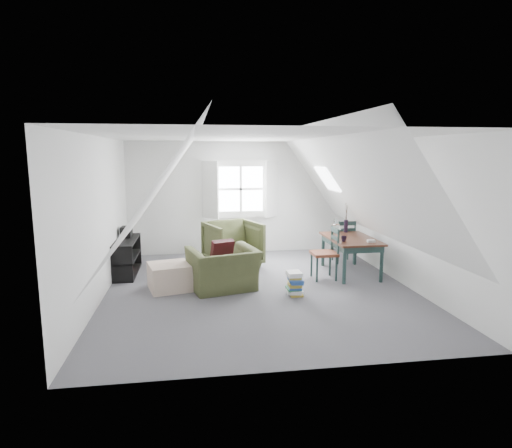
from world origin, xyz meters
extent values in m
plane|color=#525156|center=(0.00, 0.00, 0.00)|extent=(5.50, 5.50, 0.00)
plane|color=white|center=(0.00, 0.00, 2.50)|extent=(5.50, 5.50, 0.00)
plane|color=silver|center=(0.00, 2.75, 1.25)|extent=(5.00, 0.00, 5.00)
plane|color=silver|center=(0.00, -2.75, 1.25)|extent=(5.00, 0.00, 5.00)
plane|color=silver|center=(-2.50, 0.00, 1.25)|extent=(0.00, 5.50, 5.50)
plane|color=silver|center=(2.50, 0.00, 1.25)|extent=(0.00, 5.50, 5.50)
plane|color=white|center=(-1.55, 0.00, 1.78)|extent=(3.19, 5.50, 4.48)
plane|color=white|center=(1.55, 0.00, 1.78)|extent=(3.19, 5.50, 4.48)
cube|color=white|center=(0.00, 2.73, 1.45)|extent=(1.30, 0.04, 1.30)
cube|color=white|center=(-0.68, 2.57, 1.45)|extent=(0.35, 0.35, 1.25)
cube|color=white|center=(0.68, 2.57, 1.45)|extent=(0.35, 0.35, 1.25)
cube|color=white|center=(0.00, 2.72, 1.45)|extent=(1.00, 0.02, 1.00)
cube|color=white|center=(0.00, 2.70, 1.45)|extent=(1.08, 0.04, 0.05)
cube|color=white|center=(0.00, 2.70, 1.45)|extent=(0.05, 0.04, 1.08)
cube|color=white|center=(1.55, 1.30, 1.75)|extent=(0.35, 0.75, 0.47)
imported|color=#3D4323|center=(-0.60, 0.07, 0.00)|extent=(1.27, 1.17, 0.69)
imported|color=#3D4323|center=(-0.30, 1.51, 0.00)|extent=(1.25, 1.27, 0.91)
cube|color=#3B1015|center=(-0.60, 0.22, 0.62)|extent=(0.43, 0.34, 0.39)
cube|color=#C0A590|center=(-1.48, 0.20, 0.22)|extent=(0.78, 0.78, 0.43)
cube|color=#371B11|center=(1.83, 0.67, 0.67)|extent=(0.82, 1.37, 0.04)
cube|color=#213734|center=(1.83, 0.67, 0.59)|extent=(0.73, 1.28, 0.11)
cylinder|color=#213734|center=(1.49, 0.06, 0.32)|extent=(0.06, 0.06, 0.65)
cylinder|color=#213734|center=(2.17, 0.06, 0.32)|extent=(0.06, 0.06, 0.65)
cylinder|color=#213734|center=(1.49, 1.28, 0.32)|extent=(0.06, 0.06, 0.65)
cylinder|color=#213734|center=(2.17, 1.28, 0.32)|extent=(0.06, 0.06, 0.65)
sphere|color=silver|center=(1.68, 1.12, 0.80)|extent=(0.20, 0.20, 0.20)
cylinder|color=silver|center=(1.68, 1.12, 0.93)|extent=(0.06, 0.06, 0.11)
cylinder|color=black|center=(1.93, 1.22, 0.81)|extent=(0.08, 0.08, 0.25)
cylinder|color=#3F2D1E|center=(1.93, 1.22, 1.09)|extent=(0.03, 0.05, 0.45)
cylinder|color=#3F2D1E|center=(1.95, 1.23, 1.09)|extent=(0.04, 0.06, 0.45)
cylinder|color=#3F2D1E|center=(1.92, 1.21, 1.09)|extent=(0.05, 0.07, 0.44)
imported|color=black|center=(1.58, 0.37, 0.69)|extent=(0.13, 0.13, 0.10)
cube|color=white|center=(2.03, 0.22, 0.71)|extent=(0.14, 0.10, 0.04)
cube|color=maroon|center=(2.00, 1.52, 0.45)|extent=(0.42, 0.42, 0.05)
cylinder|color=#213734|center=(2.17, 1.69, 0.21)|extent=(0.04, 0.04, 0.43)
cylinder|color=#213734|center=(2.17, 1.35, 0.21)|extent=(0.04, 0.04, 0.43)
cylinder|color=#213734|center=(1.83, 1.69, 0.21)|extent=(0.04, 0.04, 0.43)
cylinder|color=#213734|center=(1.83, 1.35, 0.21)|extent=(0.04, 0.04, 0.43)
cylinder|color=#213734|center=(2.17, 1.33, 0.67)|extent=(0.04, 0.04, 0.45)
cylinder|color=#213734|center=(1.83, 1.33, 0.67)|extent=(0.04, 0.04, 0.45)
cube|color=#213734|center=(2.00, 1.33, 0.84)|extent=(0.34, 0.03, 0.08)
cube|color=#213734|center=(2.00, 1.33, 0.72)|extent=(0.34, 0.03, 0.06)
cube|color=maroon|center=(1.24, 0.41, 0.47)|extent=(0.44, 0.44, 0.05)
cylinder|color=#213734|center=(1.06, 0.59, 0.22)|extent=(0.04, 0.04, 0.45)
cylinder|color=#213734|center=(1.41, 0.59, 0.22)|extent=(0.04, 0.04, 0.45)
cylinder|color=#213734|center=(1.06, 0.23, 0.22)|extent=(0.04, 0.04, 0.45)
cylinder|color=#213734|center=(1.41, 0.23, 0.22)|extent=(0.04, 0.04, 0.45)
cylinder|color=#213734|center=(1.43, 0.59, 0.70)|extent=(0.04, 0.04, 0.47)
cylinder|color=#213734|center=(1.43, 0.23, 0.70)|extent=(0.04, 0.04, 0.47)
cube|color=#213734|center=(1.43, 0.41, 0.88)|extent=(0.03, 0.35, 0.08)
cube|color=#213734|center=(1.43, 0.41, 0.75)|extent=(0.03, 0.35, 0.06)
cube|color=black|center=(-2.35, 1.29, 0.02)|extent=(0.43, 1.28, 0.03)
cube|color=black|center=(-2.35, 1.29, 0.32)|extent=(0.43, 1.28, 0.03)
cube|color=black|center=(-2.35, 1.29, 0.64)|extent=(0.43, 1.28, 0.03)
cube|color=black|center=(-2.35, 0.67, 0.32)|extent=(0.43, 0.03, 0.64)
cube|color=black|center=(-2.35, 1.91, 0.32)|extent=(0.43, 0.03, 0.64)
cube|color=#264C99|center=(-2.35, 0.92, 0.13)|extent=(0.19, 0.21, 0.23)
cube|color=red|center=(-2.35, 1.40, 0.13)|extent=(0.19, 0.26, 0.23)
cube|color=white|center=(-2.35, 1.08, 0.45)|extent=(0.19, 0.23, 0.21)
cube|color=black|center=(-2.35, 1.54, 0.75)|extent=(0.21, 0.28, 0.21)
cube|color=#B29933|center=(0.52, -0.40, 0.02)|extent=(0.20, 0.27, 0.03)
cube|color=white|center=(0.50, -0.38, 0.05)|extent=(0.26, 0.29, 0.03)
cube|color=white|center=(0.53, -0.40, 0.08)|extent=(0.21, 0.28, 0.03)
cube|color=#337F4C|center=(0.48, -0.40, 0.11)|extent=(0.22, 0.27, 0.03)
cube|color=#264C99|center=(0.50, -0.42, 0.14)|extent=(0.23, 0.30, 0.02)
cube|color=#B29933|center=(0.50, -0.40, 0.16)|extent=(0.20, 0.27, 0.02)
cube|color=#B29933|center=(0.51, -0.38, 0.19)|extent=(0.23, 0.29, 0.03)
cube|color=#264C99|center=(0.53, -0.42, 0.22)|extent=(0.23, 0.30, 0.04)
cube|color=#264C99|center=(0.51, -0.42, 0.26)|extent=(0.24, 0.29, 0.03)
cube|color=#B29933|center=(0.51, -0.37, 0.29)|extent=(0.21, 0.27, 0.03)
cube|color=white|center=(0.50, -0.38, 0.33)|extent=(0.22, 0.25, 0.04)
cube|color=white|center=(0.50, -0.37, 0.36)|extent=(0.22, 0.26, 0.03)
camera|label=1|loc=(-1.08, -6.80, 2.24)|focal=30.00mm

